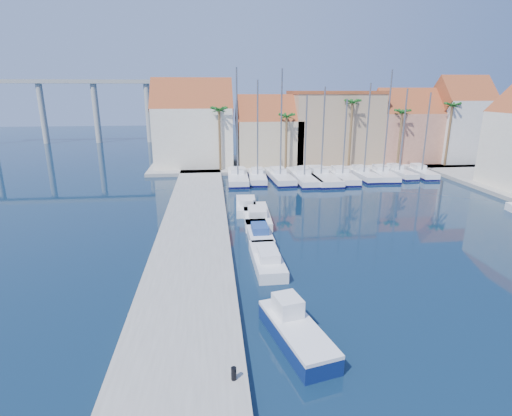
{
  "coord_description": "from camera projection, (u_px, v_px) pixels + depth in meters",
  "views": [
    {
      "loc": [
        -7.21,
        -17.81,
        12.12
      ],
      "look_at": [
        -3.83,
        12.77,
        3.0
      ],
      "focal_mm": 28.0,
      "sensor_mm": 36.0,
      "label": 1
    }
  ],
  "objects": [
    {
      "name": "ground",
      "position": [
        354.0,
        328.0,
        21.18
      ],
      "size": [
        260.0,
        260.0,
        0.0
      ],
      "primitive_type": "plane",
      "color": "black",
      "rests_on": "ground"
    },
    {
      "name": "quay_west",
      "position": [
        193.0,
        239.0,
        33.03
      ],
      "size": [
        6.0,
        77.0,
        0.5
      ],
      "primitive_type": "cube",
      "color": "gray",
      "rests_on": "ground"
    },
    {
      "name": "shore_north",
      "position": [
        314.0,
        163.0,
        67.91
      ],
      "size": [
        54.0,
        16.0,
        0.5
      ],
      "primitive_type": "cube",
      "color": "gray",
      "rests_on": "ground"
    },
    {
      "name": "bollard",
      "position": [
        234.0,
        374.0,
        16.6
      ],
      "size": [
        0.23,
        0.23,
        0.57
      ],
      "primitive_type": "cylinder",
      "color": "black",
      "rests_on": "quay_west"
    },
    {
      "name": "fishing_boat",
      "position": [
        295.0,
        330.0,
        19.82
      ],
      "size": [
        3.18,
        5.98,
        1.99
      ],
      "rotation": [
        0.0,
        0.0,
        0.24
      ],
      "color": "navy",
      "rests_on": "ground"
    },
    {
      "name": "motorboat_west_0",
      "position": [
        267.0,
        259.0,
        28.48
      ],
      "size": [
        2.07,
        6.13,
        1.4
      ],
      "rotation": [
        0.0,
        0.0,
        0.02
      ],
      "color": "white",
      "rests_on": "ground"
    },
    {
      "name": "motorboat_west_1",
      "position": [
        259.0,
        233.0,
        33.74
      ],
      "size": [
        1.91,
        5.86,
        1.4
      ],
      "rotation": [
        0.0,
        0.0,
        0.01
      ],
      "color": "white",
      "rests_on": "ground"
    },
    {
      "name": "motorboat_west_2",
      "position": [
        257.0,
        215.0,
        38.5
      ],
      "size": [
        2.73,
        7.58,
        1.4
      ],
      "rotation": [
        0.0,
        0.0,
        -0.04
      ],
      "color": "white",
      "rests_on": "ground"
    },
    {
      "name": "motorboat_west_3",
      "position": [
        246.0,
        205.0,
        41.89
      ],
      "size": [
        2.41,
        6.43,
        1.4
      ],
      "rotation": [
        0.0,
        0.0,
        -0.06
      ],
      "color": "white",
      "rests_on": "ground"
    },
    {
      "name": "sailboat_0",
      "position": [
        238.0,
        176.0,
        55.31
      ],
      "size": [
        3.01,
        10.22,
        14.91
      ],
      "rotation": [
        0.0,
        0.0,
        -0.03
      ],
      "color": "white",
      "rests_on": "ground"
    },
    {
      "name": "sailboat_1",
      "position": [
        257.0,
        176.0,
        55.35
      ],
      "size": [
        2.89,
        8.79,
        13.39
      ],
      "rotation": [
        0.0,
        0.0,
        -0.07
      ],
      "color": "white",
      "rests_on": "ground"
    },
    {
      "name": "sailboat_2",
      "position": [
        279.0,
        176.0,
        55.6
      ],
      "size": [
        3.13,
        9.92,
        14.79
      ],
      "rotation": [
        0.0,
        0.0,
        0.06
      ],
      "color": "white",
      "rests_on": "ground"
    },
    {
      "name": "sailboat_3",
      "position": [
        303.0,
        177.0,
        55.34
      ],
      "size": [
        2.98,
        10.83,
        11.51
      ],
      "rotation": [
        0.0,
        0.0,
        0.01
      ],
      "color": "white",
      "rests_on": "ground"
    },
    {
      "name": "sailboat_4",
      "position": [
        320.0,
        176.0,
        56.0
      ],
      "size": [
        3.53,
        12.08,
        12.55
      ],
      "rotation": [
        0.0,
        0.0,
        0.03
      ],
      "color": "white",
      "rests_on": "ground"
    },
    {
      "name": "sailboat_5",
      "position": [
        341.0,
        176.0,
        56.1
      ],
      "size": [
        3.21,
        10.3,
        11.0
      ],
      "rotation": [
        0.0,
        0.0,
        -0.05
      ],
      "color": "white",
      "rests_on": "ground"
    },
    {
      "name": "sailboat_6",
      "position": [
        362.0,
        174.0,
        57.0
      ],
      "size": [
        2.79,
        9.04,
        13.04
      ],
      "rotation": [
        0.0,
        0.0,
        0.05
      ],
      "color": "white",
      "rests_on": "ground"
    },
    {
      "name": "sailboat_7",
      "position": [
        382.0,
        173.0,
        57.32
      ],
      "size": [
        3.19,
        9.35,
        14.74
      ],
      "rotation": [
        0.0,
        0.0,
        -0.08
      ],
      "color": "white",
      "rests_on": "ground"
    },
    {
      "name": "sailboat_8",
      "position": [
        397.0,
        172.0,
        58.42
      ],
      "size": [
        2.84,
        8.26,
        12.31
      ],
      "rotation": [
        0.0,
        0.0,
        0.09
      ],
      "color": "white",
      "rests_on": "ground"
    },
    {
      "name": "sailboat_9",
      "position": [
        420.0,
        172.0,
        58.46
      ],
      "size": [
        2.64,
        8.19,
        11.79
      ],
      "rotation": [
        0.0,
        0.0,
        -0.06
      ],
      "color": "white",
      "rests_on": "ground"
    },
    {
      "name": "building_0",
      "position": [
        193.0,
        127.0,
        63.06
      ],
      "size": [
        12.3,
        9.0,
        13.5
      ],
      "color": "beige",
      "rests_on": "shore_north"
    },
    {
      "name": "building_1",
      "position": [
        268.0,
        134.0,
        64.68
      ],
      "size": [
        10.3,
        8.0,
        11.0
      ],
      "color": "tan",
      "rests_on": "shore_north"
    },
    {
      "name": "building_2",
      "position": [
        333.0,
        127.0,
        66.52
      ],
      "size": [
        14.2,
        10.2,
        11.5
      ],
      "color": "tan",
      "rests_on": "shore_north"
    },
    {
      "name": "building_3",
      "position": [
        404.0,
        129.0,
        66.94
      ],
      "size": [
        10.3,
        8.0,
        12.0
      ],
      "color": "#B8765D",
      "rests_on": "shore_north"
    },
    {
      "name": "building_4",
      "position": [
        459.0,
        122.0,
        66.63
      ],
      "size": [
        8.3,
        8.0,
        14.0
      ],
      "color": "silver",
      "rests_on": "shore_north"
    },
    {
      "name": "palm_0",
      "position": [
        219.0,
        112.0,
        57.99
      ],
      "size": [
        2.6,
        2.6,
        10.15
      ],
      "color": "brown",
      "rests_on": "shore_north"
    },
    {
      "name": "palm_1",
      "position": [
        287.0,
        118.0,
        59.32
      ],
      "size": [
        2.6,
        2.6,
        9.15
      ],
      "color": "brown",
      "rests_on": "shore_north"
    },
    {
      "name": "palm_2",
      "position": [
        353.0,
        105.0,
        59.84
      ],
      "size": [
        2.6,
        2.6,
        11.15
      ],
      "color": "brown",
      "rests_on": "shore_north"
    },
    {
      "name": "palm_3",
      "position": [
        402.0,
        114.0,
        61.08
      ],
      "size": [
        2.6,
        2.6,
        9.65
      ],
      "color": "brown",
      "rests_on": "shore_north"
    },
    {
      "name": "palm_4",
      "position": [
        452.0,
        107.0,
        61.66
      ],
      "size": [
        2.6,
        2.6,
        10.65
      ],
      "color": "brown",
      "rests_on": "shore_north"
    },
    {
      "name": "viaduct",
      "position": [
        72.0,
        98.0,
        92.29
      ],
      "size": [
        48.0,
        2.2,
        14.45
      ],
      "color": "#9E9E99",
      "rests_on": "ground"
    }
  ]
}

